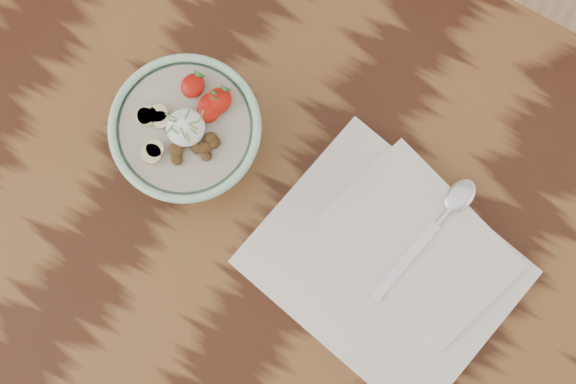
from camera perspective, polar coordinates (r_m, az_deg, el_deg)
name	(u,v)px	position (r cm, az deg, el deg)	size (l,w,h in cm)	color
table	(277,285)	(104.03, -0.79, -6.64)	(160.00, 90.00, 75.00)	#35180D
breakfast_bowl	(189,135)	(92.09, -7.07, 4.07)	(16.93, 16.93, 11.24)	#A2DAB8
napkin	(392,262)	(94.93, 7.42, -4.95)	(32.50, 28.37, 1.76)	white
spoon	(447,212)	(95.16, 11.22, -1.41)	(5.42, 18.21, 0.95)	silver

